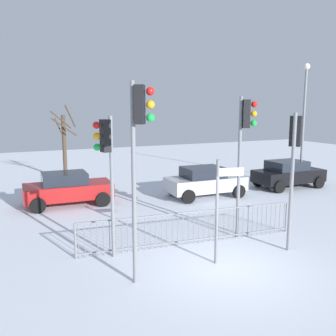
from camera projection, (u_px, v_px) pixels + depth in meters
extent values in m
plane|color=silver|center=(225.00, 267.00, 10.16)|extent=(60.00, 60.00, 0.00)
cylinder|color=slate|center=(112.00, 188.00, 10.52)|extent=(0.11, 0.11, 4.11)
cube|color=black|center=(105.00, 136.00, 10.19)|extent=(0.26, 0.34, 0.90)
sphere|color=red|center=(96.00, 125.00, 10.01)|extent=(0.20, 0.20, 0.20)
sphere|color=orange|center=(97.00, 136.00, 10.06)|extent=(0.20, 0.20, 0.20)
sphere|color=green|center=(97.00, 147.00, 10.11)|extent=(0.20, 0.20, 0.20)
cylinder|color=slate|center=(134.00, 186.00, 8.86)|extent=(0.11, 0.11, 4.95)
cube|color=black|center=(140.00, 105.00, 8.53)|extent=(0.35, 0.39, 0.90)
sphere|color=red|center=(150.00, 91.00, 8.46)|extent=(0.20, 0.20, 0.20)
sphere|color=orange|center=(150.00, 105.00, 8.51)|extent=(0.20, 0.20, 0.20)
sphere|color=green|center=(150.00, 118.00, 8.56)|extent=(0.20, 0.20, 0.20)
cylinder|color=slate|center=(292.00, 183.00, 11.00)|extent=(0.11, 0.11, 4.19)
cube|color=black|center=(296.00, 131.00, 10.89)|extent=(0.37, 0.39, 0.90)
sphere|color=red|center=(298.00, 121.00, 11.06)|extent=(0.20, 0.20, 0.20)
sphere|color=orange|center=(297.00, 131.00, 11.11)|extent=(0.20, 0.20, 0.20)
sphere|color=green|center=(296.00, 141.00, 11.16)|extent=(0.20, 0.20, 0.20)
cylinder|color=slate|center=(239.00, 169.00, 12.10)|extent=(0.11, 0.11, 4.67)
cube|color=black|center=(246.00, 114.00, 11.80)|extent=(0.34, 0.38, 0.90)
sphere|color=red|center=(254.00, 104.00, 11.75)|extent=(0.20, 0.20, 0.20)
sphere|color=orange|center=(254.00, 114.00, 11.80)|extent=(0.20, 0.20, 0.20)
sphere|color=green|center=(254.00, 123.00, 11.85)|extent=(0.20, 0.20, 0.20)
cylinder|color=slate|center=(217.00, 213.00, 10.16)|extent=(0.09, 0.09, 2.95)
cube|color=white|center=(232.00, 172.00, 10.05)|extent=(0.69, 0.19, 0.22)
cube|color=slate|center=(191.00, 212.00, 11.70)|extent=(7.19, 0.76, 0.04)
cube|color=slate|center=(191.00, 240.00, 11.85)|extent=(7.19, 0.76, 0.04)
cylinder|color=slate|center=(78.00, 241.00, 10.65)|extent=(0.02, 0.02, 1.05)
cylinder|color=slate|center=(85.00, 240.00, 10.71)|extent=(0.02, 0.02, 1.05)
cylinder|color=slate|center=(91.00, 240.00, 10.77)|extent=(0.02, 0.02, 1.05)
cylinder|color=slate|center=(97.00, 239.00, 10.82)|extent=(0.02, 0.02, 1.05)
cylinder|color=slate|center=(104.00, 238.00, 10.88)|extent=(0.02, 0.02, 1.05)
cylinder|color=slate|center=(110.00, 237.00, 10.94)|extent=(0.02, 0.02, 1.05)
cylinder|color=slate|center=(116.00, 237.00, 11.00)|extent=(0.02, 0.02, 1.05)
cylinder|color=slate|center=(122.00, 236.00, 11.06)|extent=(0.02, 0.02, 1.05)
cylinder|color=slate|center=(128.00, 235.00, 11.12)|extent=(0.02, 0.02, 1.05)
cylinder|color=slate|center=(133.00, 235.00, 11.17)|extent=(0.02, 0.02, 1.05)
cylinder|color=slate|center=(139.00, 234.00, 11.23)|extent=(0.02, 0.02, 1.05)
cylinder|color=slate|center=(145.00, 233.00, 11.29)|extent=(0.02, 0.02, 1.05)
cylinder|color=slate|center=(150.00, 233.00, 11.35)|extent=(0.02, 0.02, 1.05)
cylinder|color=slate|center=(156.00, 232.00, 11.41)|extent=(0.02, 0.02, 1.05)
cylinder|color=slate|center=(162.00, 231.00, 11.47)|extent=(0.02, 0.02, 1.05)
cylinder|color=slate|center=(167.00, 231.00, 11.52)|extent=(0.02, 0.02, 1.05)
cylinder|color=slate|center=(173.00, 230.00, 11.58)|extent=(0.02, 0.02, 1.05)
cylinder|color=slate|center=(178.00, 230.00, 11.64)|extent=(0.02, 0.02, 1.05)
cylinder|color=slate|center=(183.00, 229.00, 11.70)|extent=(0.02, 0.02, 1.05)
cylinder|color=slate|center=(189.00, 228.00, 11.76)|extent=(0.02, 0.02, 1.05)
cylinder|color=slate|center=(194.00, 228.00, 11.82)|extent=(0.02, 0.02, 1.05)
cylinder|color=slate|center=(199.00, 227.00, 11.87)|extent=(0.02, 0.02, 1.05)
cylinder|color=slate|center=(204.00, 227.00, 11.93)|extent=(0.02, 0.02, 1.05)
cylinder|color=slate|center=(209.00, 226.00, 11.99)|extent=(0.02, 0.02, 1.05)
cylinder|color=slate|center=(214.00, 225.00, 12.05)|extent=(0.02, 0.02, 1.05)
cylinder|color=slate|center=(219.00, 225.00, 12.11)|extent=(0.02, 0.02, 1.05)
cylinder|color=slate|center=(224.00, 224.00, 12.17)|extent=(0.02, 0.02, 1.05)
cylinder|color=slate|center=(229.00, 224.00, 12.22)|extent=(0.02, 0.02, 1.05)
cylinder|color=slate|center=(234.00, 223.00, 12.28)|extent=(0.02, 0.02, 1.05)
cylinder|color=slate|center=(239.00, 223.00, 12.34)|extent=(0.02, 0.02, 1.05)
cylinder|color=slate|center=(243.00, 222.00, 12.40)|extent=(0.02, 0.02, 1.05)
cylinder|color=slate|center=(248.00, 221.00, 12.46)|extent=(0.02, 0.02, 1.05)
cylinder|color=slate|center=(253.00, 221.00, 12.52)|extent=(0.02, 0.02, 1.05)
cylinder|color=slate|center=(257.00, 220.00, 12.57)|extent=(0.02, 0.02, 1.05)
cylinder|color=slate|center=(262.00, 220.00, 12.63)|extent=(0.02, 0.02, 1.05)
cylinder|color=slate|center=(266.00, 219.00, 12.69)|extent=(0.02, 0.02, 1.05)
cylinder|color=slate|center=(271.00, 219.00, 12.75)|extent=(0.02, 0.02, 1.05)
cylinder|color=slate|center=(275.00, 218.00, 12.81)|extent=(0.02, 0.02, 1.05)
cylinder|color=slate|center=(280.00, 218.00, 12.87)|extent=(0.02, 0.02, 1.05)
cylinder|color=slate|center=(284.00, 217.00, 12.92)|extent=(0.02, 0.02, 1.05)
cylinder|color=slate|center=(75.00, 241.00, 10.62)|extent=(0.06, 0.06, 1.05)
cylinder|color=slate|center=(286.00, 217.00, 12.95)|extent=(0.06, 0.06, 1.05)
cube|color=#B2B5BA|center=(206.00, 184.00, 17.98)|extent=(3.86, 1.83, 0.65)
cube|color=#1E232D|center=(203.00, 173.00, 17.83)|extent=(1.95, 1.56, 0.55)
cylinder|color=black|center=(220.00, 184.00, 19.33)|extent=(0.65, 0.24, 0.64)
cylinder|color=black|center=(239.00, 191.00, 17.78)|extent=(0.65, 0.24, 0.64)
cylinder|color=black|center=(173.00, 189.00, 18.29)|extent=(0.65, 0.24, 0.64)
cylinder|color=black|center=(188.00, 197.00, 16.75)|extent=(0.65, 0.24, 0.64)
cube|color=maroon|center=(68.00, 191.00, 16.46)|extent=(3.87, 1.85, 0.65)
cube|color=#1E232D|center=(64.00, 179.00, 16.31)|extent=(1.96, 1.58, 0.55)
cylinder|color=black|center=(95.00, 191.00, 17.80)|extent=(0.65, 0.25, 0.64)
cylinder|color=black|center=(103.00, 199.00, 16.25)|extent=(0.65, 0.25, 0.64)
cylinder|color=black|center=(36.00, 196.00, 16.78)|extent=(0.65, 0.25, 0.64)
cylinder|color=black|center=(38.00, 206.00, 15.23)|extent=(0.65, 0.25, 0.64)
cube|color=black|center=(288.00, 176.00, 20.03)|extent=(3.82, 1.75, 0.65)
cube|color=#1E232D|center=(287.00, 166.00, 19.88)|extent=(1.92, 1.52, 0.55)
cylinder|color=black|center=(296.00, 177.00, 21.39)|extent=(0.64, 0.23, 0.64)
cylinder|color=black|center=(319.00, 182.00, 19.86)|extent=(0.64, 0.23, 0.64)
cylinder|color=black|center=(258.00, 181.00, 20.31)|extent=(0.64, 0.23, 0.64)
cylinder|color=black|center=(279.00, 187.00, 18.78)|extent=(0.64, 0.23, 0.64)
cylinder|color=slate|center=(303.00, 126.00, 21.36)|extent=(0.14, 0.14, 6.47)
sphere|color=#F2EACC|center=(307.00, 66.00, 20.81)|extent=(0.36, 0.36, 0.36)
cylinder|color=#473828|center=(64.00, 148.00, 21.88)|extent=(0.23, 0.23, 3.85)
cylinder|color=#473828|center=(58.00, 126.00, 21.41)|extent=(0.37, 0.71, 0.93)
cylinder|color=#473828|center=(61.00, 120.00, 21.05)|extent=(1.11, 0.54, 1.02)
cylinder|color=#473828|center=(64.00, 127.00, 21.03)|extent=(1.42, 0.23, 1.07)
cylinder|color=#473828|center=(70.00, 116.00, 21.43)|extent=(0.76, 0.82, 1.31)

